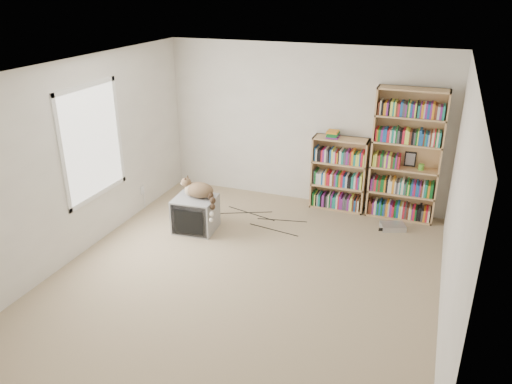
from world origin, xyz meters
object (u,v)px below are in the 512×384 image
(bookcase_tall, at_px, (406,159))
(crt_tv, at_px, (196,214))
(bookcase_short, at_px, (339,176))
(dvd_player, at_px, (393,227))
(cat, at_px, (201,193))

(bookcase_tall, bearing_deg, crt_tv, -151.38)
(bookcase_short, height_order, dvd_player, bookcase_short)
(crt_tv, relative_size, cat, 1.00)
(crt_tv, distance_m, dvd_player, 2.88)
(dvd_player, bearing_deg, crt_tv, 179.46)
(bookcase_tall, xyz_separation_m, dvd_player, (-0.04, -0.47, -0.89))
(crt_tv, distance_m, bookcase_short, 2.32)
(bookcase_tall, relative_size, bookcase_short, 1.71)
(cat, distance_m, bookcase_short, 2.22)
(bookcase_tall, relative_size, dvd_player, 5.78)
(bookcase_tall, xyz_separation_m, bookcase_short, (-0.96, -0.00, -0.40))
(cat, bearing_deg, dvd_player, 17.56)
(cat, xyz_separation_m, bookcase_short, (1.66, 1.47, -0.05))
(cat, height_order, bookcase_short, bookcase_short)
(dvd_player, bearing_deg, bookcase_short, 131.78)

